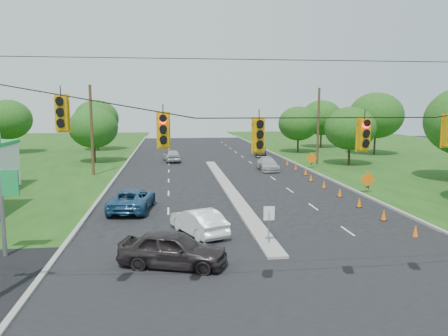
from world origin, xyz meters
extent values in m
plane|color=black|center=(0.00, 0.00, 0.00)|extent=(160.00, 160.00, 0.00)
cube|color=black|center=(0.00, 0.00, 0.00)|extent=(160.00, 14.00, 0.02)
cube|color=gray|center=(-10.10, 30.00, 0.00)|extent=(0.25, 110.00, 0.16)
cube|color=gray|center=(10.10, 30.00, 0.00)|extent=(0.25, 110.00, 0.16)
cube|color=gray|center=(0.00, 21.00, 0.00)|extent=(1.00, 34.00, 0.18)
cylinder|color=gray|center=(0.00, 6.00, 0.90)|extent=(0.06, 0.06, 1.80)
cube|color=white|center=(0.00, 6.00, 1.70)|extent=(0.55, 0.04, 0.70)
cylinder|color=black|center=(0.00, -1.00, 7.00)|extent=(24.00, 0.04, 0.04)
cube|color=#E09D0A|center=(-8.00, -1.00, 6.75)|extent=(0.34, 0.24, 1.00)
cube|color=#E09D0A|center=(-5.00, -1.00, 6.22)|extent=(0.34, 0.24, 1.00)
cube|color=#E09D0A|center=(-2.00, -1.00, 6.05)|extent=(0.34, 0.24, 1.00)
cube|color=#E09D0A|center=(1.50, -1.00, 6.05)|extent=(0.34, 0.24, 1.00)
cylinder|color=#422D1C|center=(-12.50, 30.00, 4.50)|extent=(0.28, 0.28, 9.00)
cylinder|color=#422D1C|center=(12.50, 35.00, 4.50)|extent=(0.28, 0.28, 9.00)
cylinder|color=gray|center=(-12.50, 6.00, 2.00)|extent=(0.20, 0.20, 4.00)
cube|color=#199444|center=(-12.50, 6.00, 3.50)|extent=(1.60, 0.15, 1.20)
cone|color=#FF670B|center=(8.11, 6.50, 0.35)|extent=(0.32, 0.32, 0.70)
cone|color=#FF670B|center=(8.11, 10.00, 0.35)|extent=(0.32, 0.32, 0.70)
cone|color=#FF670B|center=(8.11, 13.50, 0.35)|extent=(0.32, 0.32, 0.70)
cone|color=#FF670B|center=(8.11, 17.00, 0.35)|extent=(0.32, 0.32, 0.70)
cone|color=#FF670B|center=(8.11, 20.50, 0.35)|extent=(0.32, 0.32, 0.70)
cone|color=#FF670B|center=(8.11, 24.00, 0.35)|extent=(0.32, 0.32, 0.70)
cone|color=#FF670B|center=(8.71, 27.50, 0.35)|extent=(0.32, 0.32, 0.70)
cone|color=#FF670B|center=(8.71, 31.00, 0.35)|extent=(0.32, 0.32, 0.70)
cone|color=#FF670B|center=(8.71, 34.50, 0.35)|extent=(0.32, 0.32, 0.70)
cube|color=black|center=(10.80, 18.00, 0.55)|extent=(0.06, 0.58, 0.26)
cube|color=black|center=(10.80, 18.00, 0.55)|extent=(0.06, 0.58, 0.26)
cube|color=orange|center=(10.80, 18.00, 1.15)|extent=(1.27, 0.05, 1.27)
cube|color=black|center=(10.80, 32.00, 0.55)|extent=(0.06, 0.58, 0.26)
cube|color=black|center=(10.80, 32.00, 0.55)|extent=(0.06, 0.58, 0.26)
cube|color=orange|center=(10.80, 32.00, 1.15)|extent=(1.27, 0.05, 1.27)
cylinder|color=black|center=(-28.00, 52.00, 1.44)|extent=(0.28, 0.28, 2.88)
ellipsoid|color=#194C14|center=(-28.00, 52.00, 4.96)|extent=(6.72, 6.72, 5.76)
cylinder|color=black|center=(-14.00, 40.00, 1.26)|extent=(0.28, 0.28, 2.52)
ellipsoid|color=#194C14|center=(-14.00, 40.00, 4.34)|extent=(5.88, 5.88, 5.04)
cylinder|color=black|center=(-16.00, 55.00, 1.44)|extent=(0.28, 0.28, 2.88)
ellipsoid|color=#194C14|center=(-16.00, 55.00, 4.96)|extent=(6.72, 6.72, 5.76)
cylinder|color=black|center=(16.00, 34.00, 1.26)|extent=(0.28, 0.28, 2.52)
ellipsoid|color=#194C14|center=(16.00, 34.00, 4.34)|extent=(5.88, 5.88, 5.04)
cylinder|color=black|center=(24.00, 44.00, 1.62)|extent=(0.28, 0.28, 3.24)
ellipsoid|color=#194C14|center=(24.00, 44.00, 5.58)|extent=(7.56, 7.56, 6.48)
cylinder|color=black|center=(20.00, 55.00, 1.44)|extent=(0.28, 0.28, 2.88)
ellipsoid|color=#194C14|center=(20.00, 55.00, 4.96)|extent=(6.72, 6.72, 5.76)
cylinder|color=black|center=(14.00, 48.00, 1.26)|extent=(0.28, 0.28, 2.52)
ellipsoid|color=#194C14|center=(14.00, 48.00, 4.34)|extent=(5.88, 5.88, 5.04)
imported|color=#282223|center=(-4.76, 3.79, 0.80)|extent=(5.07, 3.20, 1.61)
imported|color=white|center=(-3.34, 8.52, 0.72)|extent=(3.14, 4.60, 1.43)
imported|color=navy|center=(-7.40, 14.57, 0.75)|extent=(3.14, 5.68, 1.51)
imported|color=#B4B4B4|center=(5.65, 31.25, 0.67)|extent=(1.96, 4.68, 1.35)
imported|color=#ACACAC|center=(-4.60, 39.96, 0.78)|extent=(2.41, 4.76, 1.55)
imported|color=black|center=(7.50, 44.14, 0.66)|extent=(1.91, 4.16, 1.32)
camera|label=1|loc=(-4.80, -14.60, 7.00)|focal=35.00mm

